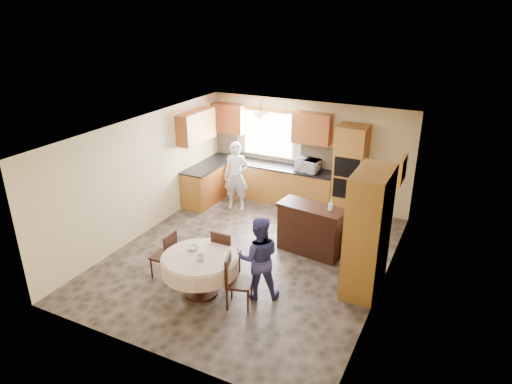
{
  "coord_description": "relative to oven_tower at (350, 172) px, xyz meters",
  "views": [
    {
      "loc": [
        3.53,
        -6.91,
        4.59
      ],
      "look_at": [
        -0.03,
        0.3,
        1.23
      ],
      "focal_mm": 32.0,
      "sensor_mm": 36.0,
      "label": 1
    }
  ],
  "objects": [
    {
      "name": "window",
      "position": [
        -2.15,
        0.29,
        0.54
      ],
      "size": [
        1.4,
        0.03,
        1.1
      ],
      "primitive_type": "cube",
      "color": "white",
      "rests_on": "wall_back"
    },
    {
      "name": "wall_cab_side",
      "position": [
        -3.48,
        -0.89,
        0.85
      ],
      "size": [
        0.33,
        1.2,
        0.72
      ],
      "primitive_type": "cube",
      "color": "#AE5A2B",
      "rests_on": "wall_left"
    },
    {
      "name": "space_heater",
      "position": [
        0.38,
        -1.91,
        -0.76
      ],
      "size": [
        0.47,
        0.36,
        0.61
      ],
      "primitive_type": "cube",
      "rotation": [
        0.0,
        0.0,
        0.11
      ],
      "color": "black",
      "rests_on": "floor"
    },
    {
      "name": "oven_lower",
      "position": [
        0.0,
        -0.31,
        -0.31
      ],
      "size": [
        0.56,
        0.01,
        0.45
      ],
      "primitive_type": "cube",
      "color": "black",
      "rests_on": "oven_tower"
    },
    {
      "name": "ceiling",
      "position": [
        -1.15,
        -2.69,
        1.44
      ],
      "size": [
        5.0,
        6.0,
        0.01
      ],
      "primitive_type": "cube",
      "color": "white",
      "rests_on": "wall_back"
    },
    {
      "name": "wall_cab_left",
      "position": [
        -3.2,
        0.15,
        0.85
      ],
      "size": [
        0.85,
        0.33,
        0.72
      ],
      "primitive_type": "cube",
      "color": "#AE5A2B",
      "rests_on": "wall_back"
    },
    {
      "name": "person_dining",
      "position": [
        -0.44,
        -3.79,
        -0.33
      ],
      "size": [
        0.88,
        0.81,
        1.46
      ],
      "primitive_type": "imported",
      "rotation": [
        0.0,
        0.0,
        3.62
      ],
      "color": "navy",
      "rests_on": "floor"
    },
    {
      "name": "framed_picture",
      "position": [
        1.32,
        -1.42,
        0.71
      ],
      "size": [
        0.06,
        0.59,
        0.49
      ],
      "color": "#C48839",
      "rests_on": "wall_right"
    },
    {
      "name": "wall_cab_right",
      "position": [
        -1.0,
        0.15,
        0.85
      ],
      "size": [
        0.9,
        0.33,
        0.72
      ],
      "primitive_type": "cube",
      "color": "#AE5A2B",
      "rests_on": "wall_back"
    },
    {
      "name": "bowl_table",
      "position": [
        -1.55,
        -4.04,
        -0.3
      ],
      "size": [
        0.19,
        0.19,
        0.06
      ],
      "primitive_type": "imported",
      "rotation": [
        0.0,
        0.0,
        -0.06
      ],
      "color": "#B2B2B2",
      "rests_on": "dining_table"
    },
    {
      "name": "wall_right",
      "position": [
        1.35,
        -2.69,
        0.19
      ],
      "size": [
        0.02,
        6.0,
        2.5
      ],
      "primitive_type": "cube",
      "color": "#CFB884",
      "rests_on": "floor"
    },
    {
      "name": "dining_table",
      "position": [
        -1.35,
        -4.16,
        -0.49
      ],
      "size": [
        1.29,
        1.29,
        0.73
      ],
      "color": "black",
      "rests_on": "floor"
    },
    {
      "name": "oven_upper",
      "position": [
        0.0,
        -0.31,
        0.19
      ],
      "size": [
        0.56,
        0.01,
        0.45
      ],
      "primitive_type": "cube",
      "color": "black",
      "rests_on": "oven_tower"
    },
    {
      "name": "chair_right",
      "position": [
        -0.67,
        -4.2,
        -0.56
      ],
      "size": [
        0.49,
        0.49,
        0.91
      ],
      "rotation": [
        0.0,
        0.0,
        1.87
      ],
      "color": "black",
      "rests_on": "floor"
    },
    {
      "name": "microwave",
      "position": [
        -0.99,
        -0.04,
        0.01
      ],
      "size": [
        0.6,
        0.45,
        0.3
      ],
      "primitive_type": "imported",
      "rotation": [
        0.0,
        0.0,
        -0.16
      ],
      "color": "silver",
      "rests_on": "counter_back"
    },
    {
      "name": "floor",
      "position": [
        -1.15,
        -2.69,
        -1.06
      ],
      "size": [
        5.0,
        6.0,
        0.01
      ],
      "primitive_type": "cube",
      "color": "brown",
      "rests_on": "ground"
    },
    {
      "name": "pendant",
      "position": [
        -2.15,
        -0.19,
        1.06
      ],
      "size": [
        0.36,
        0.36,
        0.18
      ],
      "primitive_type": "cone",
      "rotation": [
        3.14,
        0.0,
        0.0
      ],
      "color": "beige",
      "rests_on": "ceiling"
    },
    {
      "name": "chair_back",
      "position": [
        -1.24,
        -3.55,
        -0.55
      ],
      "size": [
        0.41,
        0.41,
        0.93
      ],
      "rotation": [
        0.0,
        0.0,
        3.16
      ],
      "color": "black",
      "rests_on": "floor"
    },
    {
      "name": "wall_front",
      "position": [
        -1.15,
        -5.69,
        0.19
      ],
      "size": [
        5.0,
        0.02,
        2.5
      ],
      "primitive_type": "cube",
      "color": "#CFB884",
      "rests_on": "floor"
    },
    {
      "name": "chair_left",
      "position": [
        -2.15,
        -4.01,
        -0.57
      ],
      "size": [
        0.39,
        0.39,
        0.88
      ],
      "rotation": [
        0.0,
        0.0,
        -1.54
      ],
      "color": "black",
      "rests_on": "floor"
    },
    {
      "name": "sideboard",
      "position": [
        -0.17,
        -2.03,
        -0.59
      ],
      "size": [
        1.37,
        0.72,
        0.93
      ],
      "primitive_type": "cube",
      "rotation": [
        0.0,
        0.0,
        -0.14
      ],
      "color": "black",
      "rests_on": "floor"
    },
    {
      "name": "base_cab_back",
      "position": [
        -2.0,
        0.01,
        -0.62
      ],
      "size": [
        3.3,
        0.6,
        0.88
      ],
      "primitive_type": "cube",
      "color": "#B48530",
      "rests_on": "floor"
    },
    {
      "name": "wall_back",
      "position": [
        -1.15,
        0.31,
        0.19
      ],
      "size": [
        5.0,
        0.02,
        2.5
      ],
      "primitive_type": "cube",
      "color": "#CFB884",
      "rests_on": "floor"
    },
    {
      "name": "cup_table",
      "position": [
        -1.25,
        -4.28,
        -0.28
      ],
      "size": [
        0.16,
        0.16,
        0.1
      ],
      "primitive_type": "imported",
      "rotation": [
        0.0,
        0.0,
        0.41
      ],
      "color": "#B2B2B2",
      "rests_on": "dining_table"
    },
    {
      "name": "curtain_left",
      "position": [
        -2.9,
        0.24,
        0.59
      ],
      "size": [
        0.22,
        0.02,
        1.15
      ],
      "primitive_type": "cube",
      "color": "white",
      "rests_on": "wall_back"
    },
    {
      "name": "cupboard",
      "position": [
        1.07,
        -2.76,
        0.02
      ],
      "size": [
        0.56,
        1.13,
        2.15
      ],
      "primitive_type": "cube",
      "color": "#B48530",
      "rests_on": "floor"
    },
    {
      "name": "bowl_sideboard",
      "position": [
        -0.6,
        -2.03,
        -0.1
      ],
      "size": [
        0.25,
        0.25,
        0.05
      ],
      "primitive_type": "imported",
      "rotation": [
        0.0,
        0.0,
        0.19
      ],
      "color": "#B2B2B2",
      "rests_on": "sideboard"
    },
    {
      "name": "oven_tower",
      "position": [
        0.0,
        0.0,
        0.0
      ],
      "size": [
        0.66,
        0.62,
        2.12
      ],
      "primitive_type": "cube",
      "color": "#B48530",
      "rests_on": "floor"
    },
    {
      "name": "bottle_sideboard",
      "position": [
        0.2,
        -2.03,
        0.0
      ],
      "size": [
        0.13,
        0.13,
        0.27
      ],
      "primitive_type": "imported",
      "rotation": [
        0.0,
        0.0,
        0.34
      ],
      "color": "silver",
      "rests_on": "sideboard"
    },
    {
      "name": "wall_left",
      "position": [
        -3.65,
        -2.69,
        0.19
      ],
      "size": [
        0.02,
        6.0,
        2.5
      ],
      "primitive_type": "cube",
      "color": "#CFB884",
      "rests_on": "floor"
    },
    {
      "name": "base_cab_left",
      "position": [
        -3.35,
        -0.89,
        -0.62
      ],
      "size": [
        0.6,
        1.2,
        0.88
      ],
      "primitive_type": "cube",
      "color": "#B48530",
      "rests_on": "floor"
    },
    {
      "name": "counter_left",
      "position": [
        -3.35,
        -0.89,
        -0.16
      ],
      "size": [
        0.64,
        1.2,
        0.04
      ],
      "primitive_type": "cube",
      "color": "black",
      "rests_on": "base_cab_left"
    },
    {
      "name": "counter_back",
      "position": [
        -2.0,
        0.01,
        -0.16
      ],
      "size": [
        3.3,
        0.64,
        0.04
      ],
      "primitive_type": "cube",
      "color": "black",
      "rests_on": "base_cab_back"
    },
    {
      "name": "person_sink",
      "position": [
        -2.47,
        -0.83,
        -0.24
      ],
      "size": [
        0.68,
        0.53,
        1.63
      ],
      "primitive_type": "imported",
      "rotation": [
        0.0,
        0.0,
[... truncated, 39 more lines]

